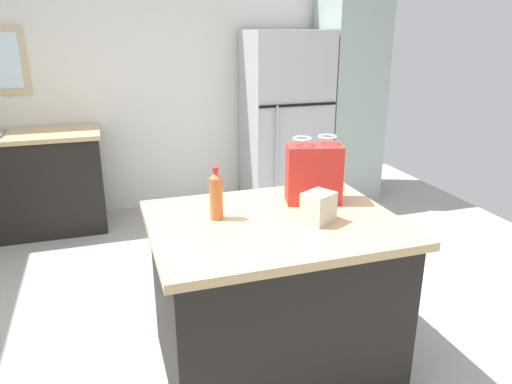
{
  "coord_description": "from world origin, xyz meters",
  "views": [
    {
      "loc": [
        -0.52,
        -2.41,
        1.81
      ],
      "look_at": [
        0.27,
        0.03,
        0.93
      ],
      "focal_mm": 33.99,
      "sensor_mm": 36.0,
      "label": 1
    }
  ],
  "objects_px": {
    "kitchen_island": "(273,295)",
    "tall_cabinet": "(348,103)",
    "shopping_bag": "(314,173)",
    "refrigerator": "(285,121)",
    "bottle": "(216,196)",
    "small_box": "(318,208)"
  },
  "relations": [
    {
      "from": "refrigerator",
      "to": "small_box",
      "type": "xyz_separation_m",
      "value": [
        -0.81,
        -2.52,
        0.07
      ]
    },
    {
      "from": "small_box",
      "to": "bottle",
      "type": "relative_size",
      "value": 0.57
    },
    {
      "from": "small_box",
      "to": "bottle",
      "type": "bearing_deg",
      "value": 156.98
    },
    {
      "from": "tall_cabinet",
      "to": "shopping_bag",
      "type": "bearing_deg",
      "value": -122.22
    },
    {
      "from": "shopping_bag",
      "to": "tall_cabinet",
      "type": "bearing_deg",
      "value": 57.78
    },
    {
      "from": "refrigerator",
      "to": "shopping_bag",
      "type": "height_order",
      "value": "refrigerator"
    },
    {
      "from": "refrigerator",
      "to": "shopping_bag",
      "type": "bearing_deg",
      "value": -107.51
    },
    {
      "from": "tall_cabinet",
      "to": "shopping_bag",
      "type": "xyz_separation_m",
      "value": [
        -1.41,
        -2.23,
        0.01
      ]
    },
    {
      "from": "bottle",
      "to": "small_box",
      "type": "bearing_deg",
      "value": -23.02
    },
    {
      "from": "refrigerator",
      "to": "tall_cabinet",
      "type": "height_order",
      "value": "tall_cabinet"
    },
    {
      "from": "kitchen_island",
      "to": "tall_cabinet",
      "type": "height_order",
      "value": "tall_cabinet"
    },
    {
      "from": "refrigerator",
      "to": "small_box",
      "type": "relative_size",
      "value": 11.42
    },
    {
      "from": "tall_cabinet",
      "to": "small_box",
      "type": "relative_size",
      "value": 13.33
    },
    {
      "from": "kitchen_island",
      "to": "tall_cabinet",
      "type": "distance_m",
      "value": 3.03
    },
    {
      "from": "small_box",
      "to": "tall_cabinet",
      "type": "bearing_deg",
      "value": 59.12
    },
    {
      "from": "kitchen_island",
      "to": "shopping_bag",
      "type": "bearing_deg",
      "value": 33.0
    },
    {
      "from": "shopping_bag",
      "to": "refrigerator",
      "type": "bearing_deg",
      "value": 72.49
    },
    {
      "from": "tall_cabinet",
      "to": "bottle",
      "type": "bearing_deg",
      "value": -130.44
    },
    {
      "from": "refrigerator",
      "to": "tall_cabinet",
      "type": "xyz_separation_m",
      "value": [
        0.7,
        0.0,
        0.15
      ]
    },
    {
      "from": "kitchen_island",
      "to": "bottle",
      "type": "distance_m",
      "value": 0.63
    },
    {
      "from": "tall_cabinet",
      "to": "bottle",
      "type": "distance_m",
      "value": 3.05
    },
    {
      "from": "tall_cabinet",
      "to": "kitchen_island",
      "type": "bearing_deg",
      "value": -125.11
    }
  ]
}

